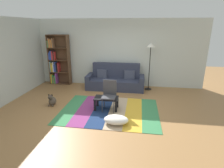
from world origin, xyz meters
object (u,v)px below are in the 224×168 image
object	(u,v)px
couch	(115,80)
pouf	(116,120)
coffee_table	(106,100)
tv_remote	(107,96)
folding_chair	(109,93)
bookshelf	(57,61)
standing_lamp	(151,51)
dog	(52,100)

from	to	relation	value
couch	pouf	size ratio (longest dim) A/B	3.59
pouf	coffee_table	bearing A→B (deg)	116.13
tv_remote	folding_chair	distance (m)	0.18
couch	bookshelf	distance (m)	2.64
tv_remote	folding_chair	size ratio (longest dim) A/B	0.17
standing_lamp	folding_chair	distance (m)	2.56
bookshelf	pouf	distance (m)	4.32
coffee_table	dog	size ratio (longest dim) A/B	1.78
dog	standing_lamp	distance (m)	3.92
dog	tv_remote	size ratio (longest dim) A/B	2.65
coffee_table	dog	bearing A→B (deg)	179.07
dog	standing_lamp	xyz separation A→B (m)	(3.08, 2.00, 1.35)
coffee_table	folding_chair	size ratio (longest dim) A/B	0.79
bookshelf	dog	xyz separation A→B (m)	(0.77, -2.20, -0.82)
tv_remote	folding_chair	world-z (taller)	folding_chair
couch	folding_chair	distance (m)	1.95
coffee_table	folding_chair	bearing A→B (deg)	4.20
pouf	standing_lamp	world-z (taller)	standing_lamp
bookshelf	pouf	size ratio (longest dim) A/B	3.30
coffee_table	tv_remote	world-z (taller)	tv_remote
pouf	standing_lamp	size ratio (longest dim) A/B	0.35
bookshelf	coffee_table	xyz separation A→B (m)	(2.53, -2.23, -0.68)
dog	couch	bearing A→B (deg)	47.21
coffee_table	pouf	xyz separation A→B (m)	(0.40, -0.82, -0.19)
bookshelf	dog	bearing A→B (deg)	-70.60
standing_lamp	tv_remote	world-z (taller)	standing_lamp
couch	pouf	distance (m)	2.80
pouf	dog	bearing A→B (deg)	158.64
bookshelf	couch	bearing A→B (deg)	-6.36
coffee_table	tv_remote	xyz separation A→B (m)	(0.01, 0.07, 0.09)
pouf	standing_lamp	distance (m)	3.30
dog	folding_chair	bearing A→B (deg)	-0.68
pouf	dog	world-z (taller)	dog
bookshelf	folding_chair	size ratio (longest dim) A/B	2.31
bookshelf	coffee_table	distance (m)	3.44
dog	coffee_table	bearing A→B (deg)	-0.93
pouf	standing_lamp	xyz separation A→B (m)	(0.92, 2.85, 1.39)
couch	dog	xyz separation A→B (m)	(-1.77, -1.91, -0.18)
coffee_table	tv_remote	bearing A→B (deg)	83.80
couch	coffee_table	distance (m)	1.94
couch	folding_chair	world-z (taller)	couch
pouf	tv_remote	xyz separation A→B (m)	(-0.39, 0.89, 0.27)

